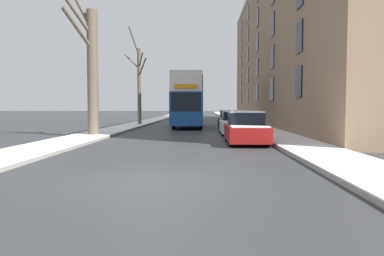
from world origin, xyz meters
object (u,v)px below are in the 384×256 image
object	(u,v)px
bare_tree_left_0	(91,67)
bare_tree_left_1	(139,83)
parked_car_0	(246,129)
parked_car_1	(235,124)
pedestrian_left_sidewalk	(93,119)
parked_car_2	(230,121)
double_decker_bus	(189,98)

from	to	relation	value
bare_tree_left_0	bare_tree_left_1	distance (m)	14.02
parked_car_0	parked_car_1	size ratio (longest dim) A/B	0.98
bare_tree_left_0	parked_car_1	bearing A→B (deg)	15.56
parked_car_0	parked_car_1	bearing A→B (deg)	90.00
bare_tree_left_0	pedestrian_left_sidewalk	size ratio (longest dim) A/B	4.86
bare_tree_left_0	parked_car_0	xyz separation A→B (m)	(8.47, -3.65, -3.34)
bare_tree_left_1	parked_car_2	world-z (taller)	bare_tree_left_1
parked_car_1	parked_car_2	distance (m)	5.22
bare_tree_left_1	parked_car_0	bearing A→B (deg)	-65.21
pedestrian_left_sidewalk	parked_car_2	bearing A→B (deg)	127.79
parked_car_1	pedestrian_left_sidewalk	world-z (taller)	pedestrian_left_sidewalk
bare_tree_left_0	parked_car_2	distance (m)	11.85
bare_tree_left_0	double_decker_bus	distance (m)	12.28
parked_car_1	bare_tree_left_1	bearing A→B (deg)	124.98
parked_car_0	parked_car_2	world-z (taller)	parked_car_0
parked_car_1	pedestrian_left_sidewalk	xyz separation A→B (m)	(-9.04, -0.20, 0.30)
parked_car_0	bare_tree_left_1	bearing A→B (deg)	114.79
parked_car_1	pedestrian_left_sidewalk	size ratio (longest dim) A/B	2.45
double_decker_bus	parked_car_2	bearing A→B (deg)	-46.21
parked_car_1	parked_car_2	size ratio (longest dim) A/B	1.03
double_decker_bus	pedestrian_left_sidewalk	distance (m)	10.67
double_decker_bus	parked_car_0	size ratio (longest dim) A/B	2.33
bare_tree_left_1	pedestrian_left_sidewalk	size ratio (longest dim) A/B	5.07
bare_tree_left_1	parked_car_1	bearing A→B (deg)	-55.02
parked_car_0	parked_car_2	bearing A→B (deg)	90.00
parked_car_2	parked_car_0	bearing A→B (deg)	-90.00
double_decker_bus	pedestrian_left_sidewalk	xyz separation A→B (m)	(-5.71, -8.88, -1.52)
bare_tree_left_1	parked_car_1	xyz separation A→B (m)	(8.16, -11.66, -3.32)
bare_tree_left_0	double_decker_bus	world-z (taller)	bare_tree_left_0
bare_tree_left_1	double_decker_bus	xyz separation A→B (m)	(4.84, -2.98, -1.50)
bare_tree_left_1	double_decker_bus	distance (m)	5.88
double_decker_bus	bare_tree_left_0	bearing A→B (deg)	-114.98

